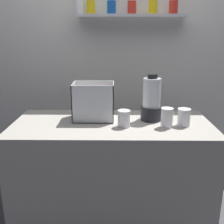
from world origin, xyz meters
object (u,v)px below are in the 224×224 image
blender_pitcher (152,101)px  juice_cup_mango_middle (184,118)px  carrot_display_bin (94,108)px  juice_cup_pomegranate_far_left (124,119)px  juice_cup_orange_left (167,119)px

blender_pitcher → juice_cup_mango_middle: size_ratio=2.81×
carrot_display_bin → juice_cup_pomegranate_far_left: 0.28m
blender_pitcher → juice_cup_orange_left: 0.20m
carrot_display_bin → blender_pitcher: blender_pitcher is taller
juice_cup_pomegranate_far_left → juice_cup_mango_middle: juice_cup_mango_middle is taller
blender_pitcher → juice_cup_pomegranate_far_left: size_ratio=2.92×
blender_pitcher → juice_cup_mango_middle: blender_pitcher is taller
juice_cup_orange_left → juice_cup_mango_middle: bearing=16.4°
carrot_display_bin → juice_cup_orange_left: bearing=-19.6°
juice_cup_pomegranate_far_left → juice_cup_mango_middle: size_ratio=0.96×
juice_cup_mango_middle → blender_pitcher: bearing=149.5°
blender_pitcher → juice_cup_orange_left: bearing=-61.8°
blender_pitcher → juice_cup_pomegranate_far_left: blender_pitcher is taller
blender_pitcher → juice_cup_mango_middle: (0.21, -0.12, -0.09)m
juice_cup_pomegranate_far_left → blender_pitcher: bearing=36.6°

